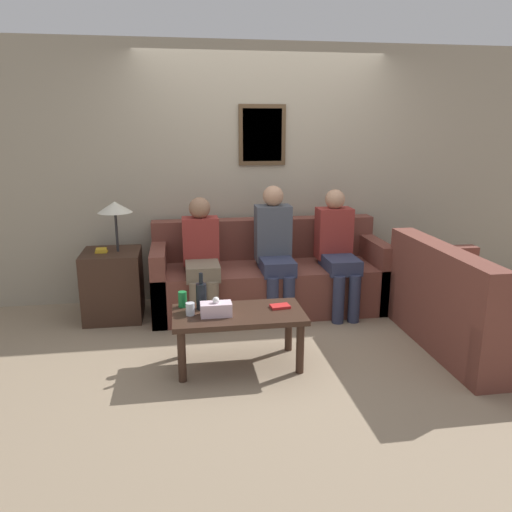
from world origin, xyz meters
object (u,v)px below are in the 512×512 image
(person_right, at_px, (337,247))
(couch_side, at_px, (468,311))
(drinking_glass, at_px, (190,309))
(wine_bottle, at_px, (201,295))
(coffee_table, at_px, (239,320))
(couch_main, at_px, (268,278))
(person_middle, at_px, (275,246))
(person_left, at_px, (202,254))

(person_right, bearing_deg, couch_side, -50.38)
(drinking_glass, bearing_deg, couch_side, 1.21)
(wine_bottle, xyz_separation_m, person_right, (1.36, 0.92, 0.11))
(coffee_table, distance_m, person_right, 1.53)
(couch_main, xyz_separation_m, coffee_table, (-0.45, -1.22, 0.05))
(wine_bottle, height_order, person_middle, person_middle)
(coffee_table, relative_size, person_right, 0.83)
(person_left, distance_m, person_middle, 0.70)
(couch_main, height_order, coffee_table, couch_main)
(person_middle, relative_size, person_right, 1.04)
(couch_side, height_order, coffee_table, couch_side)
(coffee_table, bearing_deg, person_right, 43.31)
(couch_side, relative_size, person_right, 1.27)
(couch_main, bearing_deg, drinking_glass, -123.56)
(drinking_glass, xyz_separation_m, person_left, (0.14, 1.03, 0.15))
(person_left, xyz_separation_m, person_middle, (0.70, 0.03, 0.05))
(couch_side, bearing_deg, coffee_table, 91.38)
(person_left, bearing_deg, couch_side, -24.67)
(couch_side, height_order, person_middle, person_middle)
(person_left, bearing_deg, person_right, 0.28)
(couch_main, xyz_separation_m, person_right, (0.65, -0.19, 0.34))
(wine_bottle, xyz_separation_m, person_middle, (0.75, 0.94, 0.14))
(couch_side, xyz_separation_m, person_middle, (-1.43, 1.01, 0.36))
(person_middle, distance_m, person_right, 0.62)
(wine_bottle, height_order, drinking_glass, wine_bottle)
(wine_bottle, bearing_deg, person_middle, 51.38)
(wine_bottle, xyz_separation_m, drinking_glass, (-0.09, -0.12, -0.06))
(drinking_glass, bearing_deg, person_middle, 51.46)
(person_left, bearing_deg, drinking_glass, -97.65)
(person_left, relative_size, person_right, 0.96)
(drinking_glass, height_order, person_left, person_left)
(person_middle, bearing_deg, person_right, -1.83)
(coffee_table, distance_m, person_middle, 1.20)
(couch_side, distance_m, person_left, 2.37)
(coffee_table, bearing_deg, couch_side, 1.38)
(couch_main, height_order, person_left, person_left)
(person_left, bearing_deg, wine_bottle, -93.02)
(couch_side, bearing_deg, drinking_glass, 91.21)
(person_left, height_order, person_right, person_right)
(drinking_glass, xyz_separation_m, person_middle, (0.84, 1.05, 0.20))
(couch_main, distance_m, person_right, 0.75)
(wine_bottle, bearing_deg, person_right, 33.96)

